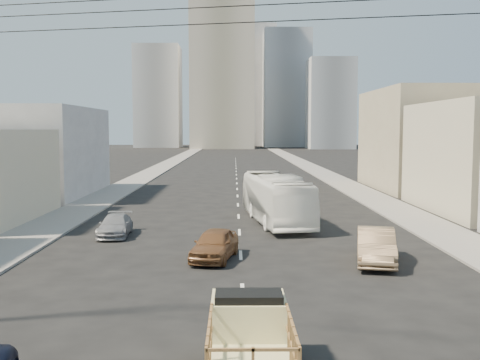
{
  "coord_description": "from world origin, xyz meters",
  "views": [
    {
      "loc": [
        -0.31,
        -12.43,
        6.0
      ],
      "look_at": [
        -0.02,
        15.31,
        3.5
      ],
      "focal_mm": 42.0,
      "sensor_mm": 36.0,
      "label": 1
    }
  ],
  "objects_px": {
    "sedan_brown": "(215,244)",
    "sedan_grey": "(115,225)",
    "flatbed_pickup": "(250,336)",
    "sedan_tan": "(376,246)",
    "city_bus": "(276,198)"
  },
  "relations": [
    {
      "from": "sedan_brown",
      "to": "sedan_grey",
      "type": "relative_size",
      "value": 1.02
    },
    {
      "from": "flatbed_pickup",
      "to": "sedan_brown",
      "type": "relative_size",
      "value": 1.06
    },
    {
      "from": "sedan_tan",
      "to": "sedan_grey",
      "type": "relative_size",
      "value": 1.15
    },
    {
      "from": "city_bus",
      "to": "sedan_brown",
      "type": "bearing_deg",
      "value": -116.81
    },
    {
      "from": "sedan_tan",
      "to": "city_bus",
      "type": "bearing_deg",
      "value": 120.22
    },
    {
      "from": "city_bus",
      "to": "sedan_brown",
      "type": "height_order",
      "value": "city_bus"
    },
    {
      "from": "sedan_brown",
      "to": "city_bus",
      "type": "bearing_deg",
      "value": 82.79
    },
    {
      "from": "sedan_brown",
      "to": "sedan_grey",
      "type": "height_order",
      "value": "sedan_brown"
    },
    {
      "from": "flatbed_pickup",
      "to": "city_bus",
      "type": "bearing_deg",
      "value": 84.19
    },
    {
      "from": "flatbed_pickup",
      "to": "sedan_grey",
      "type": "relative_size",
      "value": 1.08
    },
    {
      "from": "sedan_tan",
      "to": "sedan_grey",
      "type": "height_order",
      "value": "sedan_tan"
    },
    {
      "from": "sedan_grey",
      "to": "city_bus",
      "type": "bearing_deg",
      "value": 22.94
    },
    {
      "from": "sedan_brown",
      "to": "sedan_grey",
      "type": "distance_m",
      "value": 8.26
    },
    {
      "from": "sedan_tan",
      "to": "sedan_grey",
      "type": "bearing_deg",
      "value": 165.14
    },
    {
      "from": "flatbed_pickup",
      "to": "sedan_grey",
      "type": "xyz_separation_m",
      "value": [
        -7.1,
        18.44,
        -0.5
      ]
    }
  ]
}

